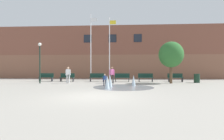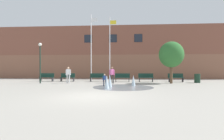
# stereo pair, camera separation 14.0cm
# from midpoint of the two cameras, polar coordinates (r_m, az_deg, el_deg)

# --- Properties ---
(ground_plane) EXTENTS (100.00, 100.00, 0.00)m
(ground_plane) POSITION_cam_midpoint_polar(r_m,az_deg,el_deg) (9.16, -6.20, -8.59)
(ground_plane) COLOR #9E998E
(library_building) EXTENTS (36.00, 6.05, 7.49)m
(library_building) POSITION_cam_midpoint_polar(r_m,az_deg,el_deg) (27.44, 0.39, 5.33)
(library_building) COLOR brown
(library_building) RESTS_ON ground
(splash_fountain) EXTENTS (4.67, 4.67, 0.96)m
(splash_fountain) POSITION_cam_midpoint_polar(r_m,az_deg,el_deg) (13.53, 2.05, -4.29)
(splash_fountain) COLOR gray
(splash_fountain) RESTS_ON ground
(park_bench_far_left) EXTENTS (1.60, 0.44, 0.91)m
(park_bench_far_left) POSITION_cam_midpoint_polar(r_m,az_deg,el_deg) (20.92, -20.85, -2.16)
(park_bench_far_left) COLOR #28282D
(park_bench_far_left) RESTS_ON ground
(park_bench_left_of_flagpoles) EXTENTS (1.60, 0.44, 0.91)m
(park_bench_left_of_flagpoles) POSITION_cam_midpoint_polar(r_m,az_deg,el_deg) (20.01, -14.60, -2.27)
(park_bench_left_of_flagpoles) COLOR #28282D
(park_bench_left_of_flagpoles) RESTS_ON ground
(park_bench_under_left_flagpole) EXTENTS (1.60, 0.44, 0.91)m
(park_bench_under_left_flagpole) POSITION_cam_midpoint_polar(r_m,az_deg,el_deg) (19.14, -5.13, -2.38)
(park_bench_under_left_flagpole) COLOR #28282D
(park_bench_under_left_flagpole) RESTS_ON ground
(park_bench_center) EXTENTS (1.60, 0.44, 0.91)m
(park_bench_center) POSITION_cam_midpoint_polar(r_m,az_deg,el_deg) (18.88, 3.13, -2.42)
(park_bench_center) COLOR #28282D
(park_bench_center) RESTS_ON ground
(park_bench_near_trashcan) EXTENTS (1.60, 0.44, 0.91)m
(park_bench_near_trashcan) POSITION_cam_midpoint_polar(r_m,az_deg,el_deg) (19.14, 10.71, -2.38)
(park_bench_near_trashcan) COLOR #28282D
(park_bench_near_trashcan) RESTS_ON ground
(park_bench_far_right) EXTENTS (1.60, 0.44, 0.91)m
(park_bench_far_right) POSITION_cam_midpoint_polar(r_m,az_deg,el_deg) (19.86, 19.79, -2.30)
(park_bench_far_right) COLOR #28282D
(park_bench_far_right) RESTS_ON ground
(adult_watching) EXTENTS (0.50, 0.39, 1.59)m
(adult_watching) POSITION_cam_midpoint_polar(r_m,az_deg,el_deg) (16.82, -0.28, -1.23)
(adult_watching) COLOR #28282D
(adult_watching) RESTS_ON ground
(child_running) EXTENTS (0.31, 0.22, 0.99)m
(child_running) POSITION_cam_midpoint_polar(r_m,az_deg,el_deg) (14.36, -2.68, -2.95)
(child_running) COLOR #1E233D
(child_running) RESTS_ON ground
(teen_by_trashcan) EXTENTS (0.50, 0.31, 1.59)m
(teen_by_trashcan) POSITION_cam_midpoint_polar(r_m,az_deg,el_deg) (17.54, -14.38, -1.17)
(teen_by_trashcan) COLOR silver
(teen_by_trashcan) RESTS_ON ground
(flagpole_left) EXTENTS (0.80, 0.10, 7.78)m
(flagpole_left) POSITION_cam_midpoint_polar(r_m,az_deg,el_deg) (20.84, -7.05, 7.93)
(flagpole_left) COLOR silver
(flagpole_left) RESTS_ON ground
(flagpole_right) EXTENTS (0.80, 0.10, 7.44)m
(flagpole_right) POSITION_cam_midpoint_polar(r_m,az_deg,el_deg) (20.52, -0.94, 7.56)
(flagpole_right) COLOR silver
(flagpole_right) RESTS_ON ground
(lamp_post_left_lane) EXTENTS (0.32, 0.32, 3.92)m
(lamp_post_left_lane) POSITION_cam_midpoint_polar(r_m,az_deg,el_deg) (18.28, -22.71, 3.98)
(lamp_post_left_lane) COLOR #192D23
(lamp_post_left_lane) RESTS_ON ground
(trash_can) EXTENTS (0.56, 0.56, 0.90)m
(trash_can) POSITION_cam_midpoint_polar(r_m,az_deg,el_deg) (19.56, 25.77, -2.45)
(trash_can) COLOR #193323
(trash_can) RESTS_ON ground
(street_tree_near_building) EXTENTS (2.35, 2.35, 4.04)m
(street_tree_near_building) POSITION_cam_midpoint_polar(r_m,az_deg,el_deg) (17.84, 18.50, 4.76)
(street_tree_near_building) COLOR brown
(street_tree_near_building) RESTS_ON ground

